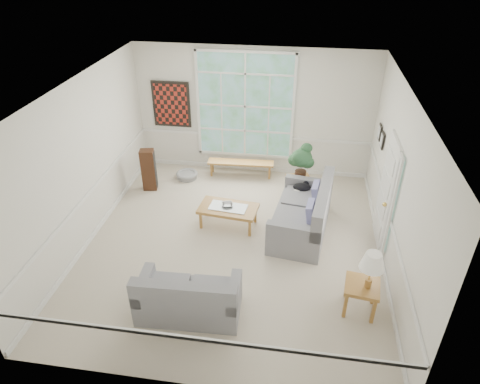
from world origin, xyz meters
name	(u,v)px	position (x,y,z in m)	size (l,w,h in m)	color
floor	(233,244)	(0.00, 0.00, -0.01)	(5.50, 6.00, 0.01)	#BDB19D
ceiling	(232,91)	(0.00, 0.00, 3.00)	(5.50, 6.00, 0.02)	white
wall_back	(254,112)	(0.00, 3.00, 1.50)	(5.50, 0.02, 3.00)	silver
wall_front	(189,304)	(0.00, -3.00, 1.50)	(5.50, 0.02, 3.00)	silver
wall_left	(82,164)	(-2.75, 0.00, 1.50)	(0.02, 6.00, 3.00)	silver
wall_right	(398,188)	(2.75, 0.00, 1.50)	(0.02, 6.00, 3.00)	silver
window_back	(245,106)	(-0.20, 2.96, 1.65)	(2.30, 0.08, 2.40)	white
entry_door	(385,192)	(2.71, 0.60, 1.05)	(0.08, 0.90, 2.10)	white
door_sidelight	(391,206)	(2.71, -0.03, 1.15)	(0.08, 0.26, 1.90)	white
wall_art	(171,104)	(-1.95, 2.95, 1.60)	(0.90, 0.06, 1.10)	#591B14
wall_frame_near	(382,140)	(2.71, 1.75, 1.55)	(0.04, 0.26, 0.32)	black
wall_frame_far	(379,132)	(2.71, 2.15, 1.55)	(0.04, 0.26, 0.32)	black
loveseat_right	(301,209)	(1.24, 0.62, 0.51)	(0.98, 1.89, 1.02)	gray
loveseat_front	(189,291)	(-0.40, -1.76, 0.42)	(1.56, 0.81, 0.84)	gray
coffee_table	(228,216)	(-0.20, 0.59, 0.21)	(1.15, 0.63, 0.43)	#A16E32
pewter_bowl	(227,204)	(-0.22, 0.64, 0.46)	(0.27, 0.27, 0.07)	#95959A
window_bench	(241,169)	(-0.25, 2.65, 0.18)	(1.57, 0.31, 0.37)	#A16E32
end_table	(299,188)	(1.16, 1.82, 0.25)	(0.50, 0.50, 0.50)	#A16E32
houseplant	(301,162)	(1.17, 1.79, 0.92)	(0.49, 0.49, 0.84)	#254D2D
side_table	(360,297)	(2.21, -1.33, 0.26)	(0.52, 0.52, 0.53)	#A16E32
table_lamp	(371,270)	(2.28, -1.36, 0.85)	(0.37, 0.37, 0.64)	silver
pet_bed	(187,175)	(-1.51, 2.34, 0.07)	(0.50, 0.50, 0.15)	gray
floor_speaker	(149,170)	(-2.22, 1.73, 0.49)	(0.30, 0.24, 0.97)	#371E11
cat	(302,187)	(1.22, 1.30, 0.61)	(0.36, 0.26, 0.17)	black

